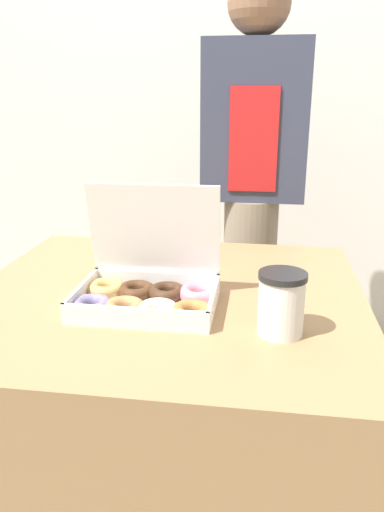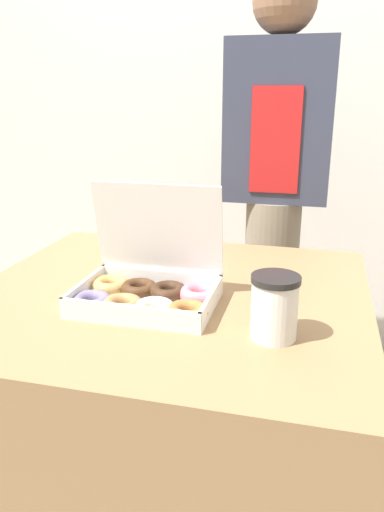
{
  "view_description": "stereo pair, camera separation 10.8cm",
  "coord_description": "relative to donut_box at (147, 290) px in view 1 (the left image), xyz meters",
  "views": [
    {
      "loc": [
        0.22,
        -1.07,
        1.19
      ],
      "look_at": [
        0.07,
        -0.06,
        0.86
      ],
      "focal_mm": 35.0,
      "sensor_mm": 36.0,
      "label": 1
    },
    {
      "loc": [
        0.33,
        -1.05,
        1.19
      ],
      "look_at": [
        0.07,
        -0.06,
        0.86
      ],
      "focal_mm": 35.0,
      "sensor_mm": 36.0,
      "label": 2
    }
  ],
  "objects": [
    {
      "name": "table",
      "position": [
        0.02,
        0.08,
        -0.41
      ],
      "size": [
        0.93,
        0.86,
        0.74
      ],
      "color": "#99754C",
      "rests_on": "ground_plane"
    },
    {
      "name": "wall_back",
      "position": [
        0.02,
        1.41,
        0.52
      ],
      "size": [
        10.0,
        0.05,
        2.6
      ],
      "color": "silver",
      "rests_on": "ground_plane"
    },
    {
      "name": "donut_box",
      "position": [
        0.0,
        0.0,
        0.0
      ],
      "size": [
        0.33,
        0.22,
        0.26
      ],
      "color": "white",
      "rests_on": "table"
    },
    {
      "name": "coffee_cup",
      "position": [
        0.29,
        -0.09,
        0.03
      ],
      "size": [
        0.09,
        0.09,
        0.13
      ],
      "color": "white",
      "rests_on": "table"
    },
    {
      "name": "person_customer",
      "position": [
        0.2,
        0.8,
        0.11
      ],
      "size": [
        0.36,
        0.21,
        1.59
      ],
      "color": "gray",
      "rests_on": "ground_plane"
    }
  ]
}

